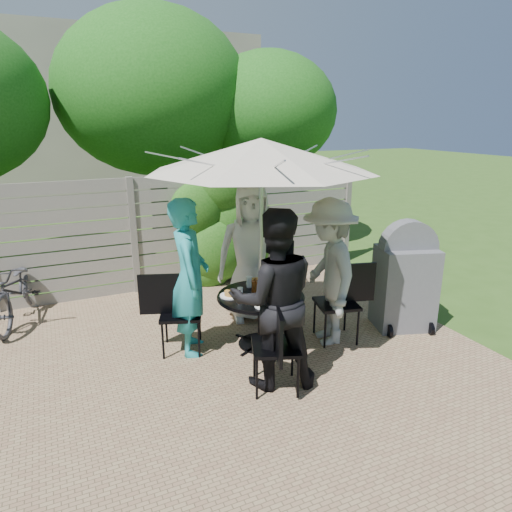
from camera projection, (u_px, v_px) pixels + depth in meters
name	position (u px, v px, depth m)	size (l,w,h in m)	color
backyard_envelope	(86.00, 121.00, 12.98)	(60.00, 60.00, 5.00)	#315219
patio_table	(261.00, 310.00, 5.50)	(1.27, 1.27, 0.67)	black
umbrella	(261.00, 155.00, 4.97)	(3.17, 3.17, 2.49)	silver
chair_back	(250.00, 297.00, 6.47)	(0.49, 0.65, 0.85)	black
person_back	(251.00, 253.00, 6.15)	(0.93, 0.60, 1.90)	silver
chair_left	(180.00, 328.00, 5.41)	(0.75, 0.60, 0.99)	black
person_left	(190.00, 278.00, 5.25)	(0.68, 0.45, 1.86)	teal
chair_front	(276.00, 364.00, 4.64)	(0.61, 0.75, 0.98)	black
person_front	(274.00, 300.00, 4.58)	(0.91, 0.71, 1.88)	black
chair_right	(337.00, 318.00, 5.69)	(0.76, 0.58, 1.00)	black
person_right	(329.00, 273.00, 5.49)	(1.17, 0.67, 1.81)	#9D9F9A
plate_back	(256.00, 282.00, 5.77)	(0.26, 0.26, 0.06)	white
plate_left	(231.00, 294.00, 5.38)	(0.26, 0.26, 0.06)	white
plate_front	(266.00, 304.00, 5.09)	(0.26, 0.26, 0.06)	white
plate_right	(290.00, 291.00, 5.48)	(0.26, 0.26, 0.06)	white
glass_back	(249.00, 282.00, 5.65)	(0.07, 0.07, 0.14)	silver
glass_left	(240.00, 293.00, 5.28)	(0.07, 0.07, 0.14)	silver
glass_front	(273.00, 297.00, 5.19)	(0.07, 0.07, 0.14)	silver
glass_right	(280.00, 285.00, 5.56)	(0.07, 0.07, 0.14)	silver
syrup_jug	(255.00, 287.00, 5.46)	(0.09, 0.09, 0.16)	#59280C
coffee_cup	(266.00, 283.00, 5.65)	(0.08, 0.08, 0.12)	#C6B293
bicycle	(18.00, 290.00, 6.22)	(0.60, 1.71, 0.90)	#333338
bbq_grill	(405.00, 280.00, 5.94)	(0.85, 0.75, 1.47)	#5A5A5F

